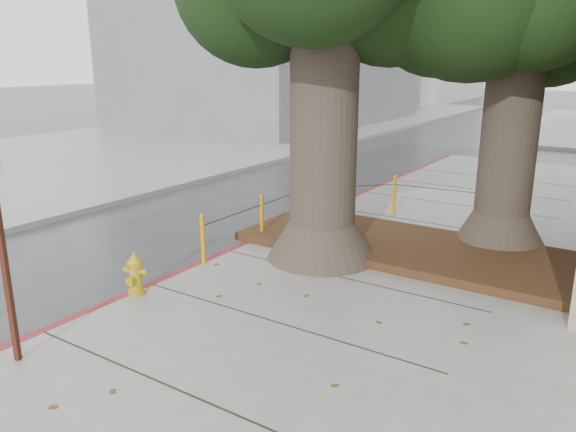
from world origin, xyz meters
name	(u,v)px	position (x,y,z in m)	size (l,w,h in m)	color
ground	(247,322)	(0.00, 0.00, 0.00)	(140.00, 140.00, 0.00)	#28282B
sidewalk_opposite	(128,149)	(-14.00, 10.00, 0.07)	(14.00, 60.00, 0.15)	slate
curb_red	(244,247)	(-2.00, 2.50, 0.07)	(0.14, 26.00, 0.16)	maroon
planter_bed	(406,247)	(0.90, 3.90, 0.23)	(6.40, 2.60, 0.16)	black
building_far_grey	(271,18)	(-15.00, 22.00, 6.00)	(12.00, 16.00, 12.00)	slate
building_far_white	(398,16)	(-17.00, 45.00, 7.50)	(12.00, 18.00, 15.00)	silver
bollard_ring	(338,207)	(-0.87, 4.38, 0.66)	(3.79, 5.39, 0.95)	orange
fire_hydrant	(135,274)	(-1.90, -0.39, 0.48)	(0.36, 0.35, 0.68)	gold
signpost	(1,241)	(-1.55, -2.61, 1.70)	(0.26, 0.11, 2.74)	#471911
car_dark	(319,126)	(-8.94, 17.24, 0.67)	(1.87, 4.61, 1.34)	black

